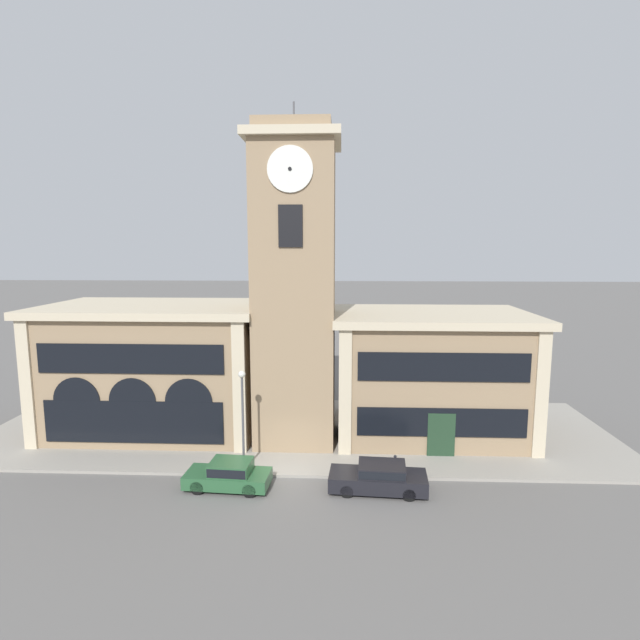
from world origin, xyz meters
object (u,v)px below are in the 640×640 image
(street_lamp, at_px, (243,405))
(bollard, at_px, (395,465))
(parked_car_mid, at_px, (379,477))
(parked_car_near, at_px, (229,474))

(street_lamp, bearing_deg, bollard, -1.19)
(parked_car_mid, relative_size, street_lamp, 0.89)
(parked_car_near, distance_m, bollard, 8.25)
(parked_car_mid, height_order, street_lamp, street_lamp)
(street_lamp, xyz_separation_m, bollard, (7.71, -0.16, -3.00))
(parked_car_mid, xyz_separation_m, bollard, (0.90, 1.41, -0.05))
(parked_car_near, distance_m, street_lamp, 3.38)
(street_lamp, distance_m, bollard, 8.28)
(street_lamp, bearing_deg, parked_car_mid, -12.99)
(parked_car_near, height_order, street_lamp, street_lamp)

